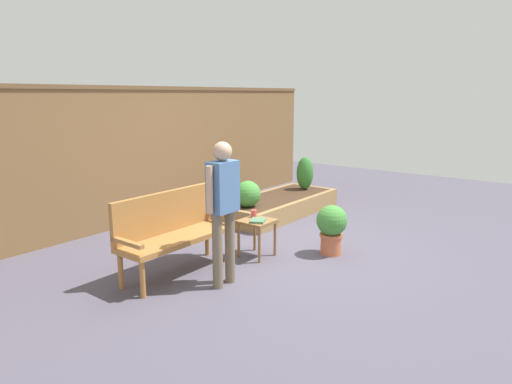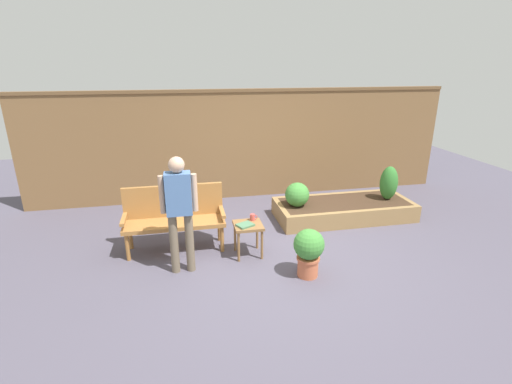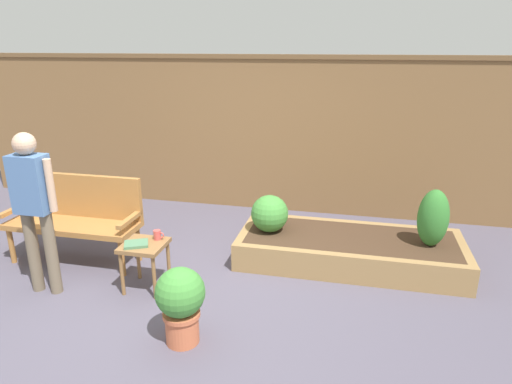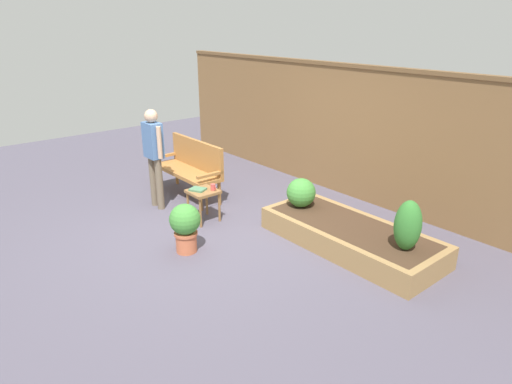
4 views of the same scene
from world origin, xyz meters
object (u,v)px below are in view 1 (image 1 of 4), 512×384
at_px(shrub_near_bench, 248,194).
at_px(person_by_bench, 223,201).
at_px(potted_boxwood, 332,226).
at_px(garden_bench, 172,227).
at_px(side_table, 257,226).
at_px(cup_on_table, 254,213).
at_px(book_on_table, 258,220).
at_px(shrub_far_corner, 305,173).

distance_m(shrub_near_bench, person_by_bench, 2.35).
bearing_deg(potted_boxwood, garden_bench, 145.20).
relative_size(side_table, cup_on_table, 4.41).
height_order(garden_bench, book_on_table, garden_bench).
height_order(garden_bench, shrub_far_corner, garden_bench).
xyz_separation_m(book_on_table, shrub_far_corner, (2.78, 1.03, 0.11)).
relative_size(garden_bench, side_table, 3.00).
xyz_separation_m(garden_bench, side_table, (1.01, -0.45, -0.15)).
bearing_deg(garden_bench, shrub_near_bench, 14.39).
xyz_separation_m(potted_boxwood, shrub_near_bench, (0.38, 1.68, 0.13)).
bearing_deg(cup_on_table, person_by_bench, -159.47).
bearing_deg(cup_on_table, side_table, -127.04).
bearing_deg(side_table, shrub_far_corner, 19.71).
bearing_deg(person_by_bench, side_table, 15.74).
bearing_deg(cup_on_table, potted_boxwood, -55.71).
bearing_deg(cup_on_table, shrub_far_corner, 18.01).
relative_size(potted_boxwood, shrub_near_bench, 1.57).
distance_m(book_on_table, potted_boxwood, 0.97).
bearing_deg(person_by_bench, shrub_far_corner, 18.72).
bearing_deg(book_on_table, shrub_far_corner, -5.92).
bearing_deg(shrub_near_bench, side_table, -136.53).
height_order(potted_boxwood, person_by_bench, person_by_bench).
bearing_deg(potted_boxwood, shrub_far_corner, 39.07).
bearing_deg(shrub_far_corner, person_by_bench, -161.28).
bearing_deg(book_on_table, garden_bench, 126.09).
xyz_separation_m(side_table, book_on_table, (-0.05, -0.05, 0.10)).
distance_m(shrub_near_bench, shrub_far_corner, 1.70).
bearing_deg(book_on_table, person_by_bench, 167.10).
xyz_separation_m(cup_on_table, person_by_bench, (-1.01, -0.38, 0.41)).
distance_m(garden_bench, shrub_near_bench, 2.11).
distance_m(side_table, cup_on_table, 0.20).
bearing_deg(potted_boxwood, side_table, 132.74).
relative_size(garden_bench, shrub_far_corner, 2.37).
height_order(side_table, shrub_far_corner, shrub_far_corner).
distance_m(side_table, book_on_table, 0.12).
distance_m(side_table, shrub_far_corner, 2.91).
relative_size(potted_boxwood, shrub_far_corner, 1.07).
bearing_deg(book_on_table, side_table, 20.19).
xyz_separation_m(book_on_table, person_by_bench, (-0.87, -0.21, 0.44)).
bearing_deg(book_on_table, cup_on_table, 24.56).
bearing_deg(potted_boxwood, cup_on_table, 124.29).
bearing_deg(garden_bench, cup_on_table, -16.77).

